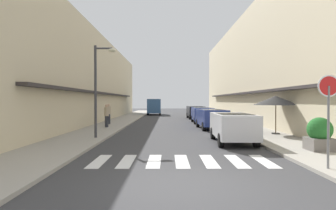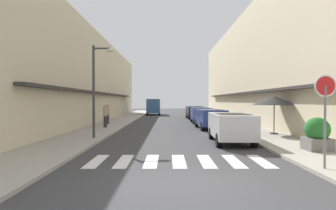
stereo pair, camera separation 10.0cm
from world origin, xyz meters
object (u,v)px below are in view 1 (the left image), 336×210
(parked_car_near, at_px, (232,124))
(parked_car_far, at_px, (202,113))
(pedestrian_walking_far, at_px, (108,113))
(delivery_van, at_px, (154,105))
(parked_car_distant, at_px, (195,111))
(parked_car_mid, at_px, (211,117))
(cafe_umbrella, at_px, (275,101))
(planter_corner, at_px, (319,134))
(street_lamp, at_px, (99,81))
(pedestrian_walking_near, at_px, (106,115))
(round_street_sign, at_px, (328,97))

(parked_car_near, height_order, parked_car_far, same)
(pedestrian_walking_far, bearing_deg, delivery_van, 132.85)
(parked_car_distant, height_order, pedestrian_walking_far, pedestrian_walking_far)
(parked_car_mid, height_order, cafe_umbrella, cafe_umbrella)
(parked_car_far, height_order, planter_corner, parked_car_far)
(parked_car_mid, relative_size, cafe_umbrella, 1.68)
(parked_car_mid, distance_m, pedestrian_walking_far, 8.85)
(parked_car_mid, xyz_separation_m, delivery_van, (-5.34, 21.62, 0.48))
(parked_car_near, distance_m, street_lamp, 7.38)
(delivery_van, xyz_separation_m, planter_corner, (8.19, -31.37, -0.64))
(parked_car_mid, bearing_deg, pedestrian_walking_far, 159.57)
(street_lamp, height_order, cafe_umbrella, street_lamp)
(street_lamp, relative_size, cafe_umbrella, 1.89)
(parked_car_distant, distance_m, pedestrian_walking_far, 12.26)
(parked_car_near, xyz_separation_m, parked_car_mid, (0.00, 6.98, 0.00))
(pedestrian_walking_near, relative_size, pedestrian_walking_far, 1.00)
(street_lamp, distance_m, cafe_umbrella, 10.33)
(cafe_umbrella, distance_m, pedestrian_walking_far, 13.64)
(parked_car_distant, relative_size, street_lamp, 0.91)
(parked_car_far, relative_size, delivery_van, 0.74)
(round_street_sign, bearing_deg, parked_car_near, 104.16)
(parked_car_near, bearing_deg, street_lamp, 170.38)
(parked_car_far, distance_m, planter_corner, 15.63)
(parked_car_far, distance_m, cafe_umbrella, 10.37)
(round_street_sign, bearing_deg, parked_car_distant, 93.36)
(parked_car_near, relative_size, delivery_van, 0.78)
(planter_corner, bearing_deg, delivery_van, 104.63)
(pedestrian_walking_near, bearing_deg, parked_car_far, 107.96)
(delivery_van, relative_size, street_lamp, 1.11)
(delivery_van, height_order, planter_corner, delivery_van)
(planter_corner, height_order, pedestrian_walking_near, pedestrian_walking_near)
(parked_car_mid, height_order, pedestrian_walking_near, pedestrian_walking_near)
(parked_car_far, relative_size, round_street_sign, 1.47)
(delivery_van, relative_size, planter_corner, 4.14)
(parked_car_distant, xyz_separation_m, delivery_van, (-5.34, 9.50, 0.48))
(round_street_sign, distance_m, street_lamp, 10.95)
(parked_car_mid, bearing_deg, parked_car_far, 90.00)
(cafe_umbrella, distance_m, planter_corner, 5.76)
(delivery_van, bearing_deg, parked_car_distant, -60.64)
(planter_corner, relative_size, pedestrian_walking_far, 0.76)
(pedestrian_walking_near, distance_m, pedestrian_walking_far, 2.98)
(pedestrian_walking_near, bearing_deg, parked_car_distant, 129.83)
(parked_car_near, distance_m, planter_corner, 3.97)
(delivery_van, relative_size, pedestrian_walking_far, 3.16)
(parked_car_near, height_order, street_lamp, street_lamp)
(parked_car_near, bearing_deg, parked_car_mid, 90.00)
(parked_car_distant, height_order, planter_corner, parked_car_distant)
(round_street_sign, xyz_separation_m, planter_corner, (1.38, 3.03, -1.45))
(parked_car_distant, height_order, cafe_umbrella, cafe_umbrella)
(parked_car_near, relative_size, pedestrian_walking_far, 2.47)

